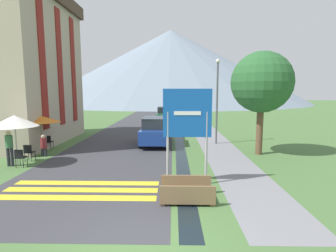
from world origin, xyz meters
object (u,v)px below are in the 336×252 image
object	(u,v)px
cafe_chair_nearest	(20,156)
cafe_umbrella_front_white	(14,121)
cafe_umbrella_middle_orange	(41,119)
road_sign	(187,122)
person_standing_terrace	(9,146)
cafe_chair_near_left	(29,151)
person_seated_far	(44,144)
parked_car_near	(155,131)
parked_car_far	(165,115)
cafe_chair_far_right	(48,141)
footbridge	(187,193)
tree_by_path	(262,83)
hotel_building	(20,61)
streetlamp	(217,95)

from	to	relation	value
cafe_chair_nearest	cafe_umbrella_front_white	distance (m)	1.66
cafe_chair_nearest	cafe_umbrella_middle_orange	distance (m)	3.41
road_sign	person_standing_terrace	xyz separation A→B (m)	(-8.12, 2.23, -1.38)
cafe_chair_near_left	person_seated_far	bearing A→B (deg)	63.06
parked_car_near	cafe_chair_near_left	world-z (taller)	parked_car_near
parked_car_far	cafe_umbrella_front_white	world-z (taller)	cafe_umbrella_front_white
cafe_chair_far_right	cafe_chair_nearest	xyz separation A→B (m)	(0.50, -3.78, 0.00)
footbridge	cafe_chair_far_right	world-z (taller)	cafe_chair_far_right
parked_car_far	tree_by_path	world-z (taller)	tree_by_path
hotel_building	footbridge	xyz separation A→B (m)	(10.59, -9.47, -5.25)
footbridge	parked_car_far	distance (m)	20.90
footbridge	tree_by_path	distance (m)	8.49
tree_by_path	cafe_chair_near_left	bearing A→B (deg)	-171.75
parked_car_near	cafe_chair_near_left	size ratio (longest dim) A/B	4.91
streetlamp	tree_by_path	xyz separation A→B (m)	(1.89, -2.95, 0.68)
parked_car_near	person_standing_terrace	world-z (taller)	parked_car_near
hotel_building	cafe_chair_near_left	world-z (taller)	hotel_building
cafe_chair_near_left	person_seated_far	size ratio (longest dim) A/B	0.71
cafe_chair_far_right	person_standing_terrace	distance (m)	3.62
cafe_chair_far_right	cafe_umbrella_middle_orange	size ratio (longest dim) A/B	0.41
road_sign	person_seated_far	xyz separation A→B (m)	(-7.46, 4.09, -1.69)
road_sign	footbridge	world-z (taller)	road_sign
road_sign	tree_by_path	world-z (taller)	tree_by_path
cafe_chair_far_right	tree_by_path	world-z (taller)	tree_by_path
parked_car_far	tree_by_path	bearing A→B (deg)	-68.52
person_standing_terrace	streetlamp	distance (m)	12.09
cafe_chair_far_right	person_seated_far	distance (m)	1.83
parked_car_near	person_standing_terrace	xyz separation A→B (m)	(-6.45, -5.15, 0.06)
cafe_chair_far_right	person_seated_far	bearing A→B (deg)	-53.66
cafe_umbrella_front_white	hotel_building	bearing A→B (deg)	116.38
hotel_building	cafe_chair_nearest	xyz separation A→B (m)	(3.13, -5.98, -4.96)
person_seated_far	person_standing_terrace	bearing A→B (deg)	-109.49
parked_car_near	person_seated_far	xyz separation A→B (m)	(-5.79, -3.28, -0.25)
streetlamp	person_seated_far	bearing A→B (deg)	-159.37
cafe_umbrella_front_white	cafe_chair_nearest	bearing A→B (deg)	-41.56
person_seated_far	tree_by_path	distance (m)	12.18
parked_car_near	cafe_umbrella_front_white	bearing A→B (deg)	-140.59
footbridge	person_standing_terrace	world-z (taller)	person_standing_terrace
cafe_umbrella_middle_orange	person_seated_far	size ratio (longest dim) A/B	1.75
hotel_building	road_sign	distance (m)	13.71
cafe_umbrella_front_white	streetlamp	bearing A→B (deg)	28.24
cafe_chair_near_left	tree_by_path	world-z (taller)	tree_by_path
cafe_chair_near_left	person_standing_terrace	distance (m)	1.07
parked_car_near	person_seated_far	distance (m)	6.66
person_standing_terrace	streetlamp	world-z (taller)	streetlamp
road_sign	streetlamp	bearing A→B (deg)	73.15
parked_car_far	footbridge	bearing A→B (deg)	-86.15
footbridge	person_seated_far	distance (m)	9.25
cafe_chair_near_left	cafe_chair_far_right	distance (m)	2.74
footbridge	cafe_chair_far_right	size ratio (longest dim) A/B	2.00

